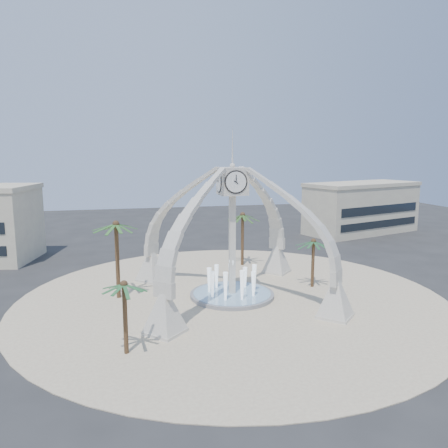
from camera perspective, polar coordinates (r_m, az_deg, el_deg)
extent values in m
plane|color=#282828|center=(42.25, 1.06, -9.51)|extent=(140.00, 140.00, 0.00)
cylinder|color=beige|center=(42.24, 1.06, -9.47)|extent=(40.00, 40.00, 0.06)
cube|color=beige|center=(40.93, 1.08, -3.00)|extent=(0.55, 0.55, 9.80)
cube|color=beige|center=(40.06, 1.10, 5.62)|extent=(2.50, 2.50, 2.50)
cone|color=beige|center=(39.98, 1.12, 10.27)|extent=(0.20, 0.20, 4.00)
cylinder|color=white|center=(38.82, 1.58, 5.50)|extent=(1.84, 0.04, 1.84)
pyramid|color=beige|center=(50.32, 6.91, -4.58)|extent=(3.80, 3.80, 3.20)
pyramid|color=beige|center=(47.45, -9.42, -5.49)|extent=(3.80, 3.80, 3.20)
pyramid|color=beige|center=(34.00, -7.75, -11.51)|extent=(3.80, 3.80, 3.20)
pyramid|color=beige|center=(37.90, 14.36, -9.50)|extent=(3.80, 3.80, 3.20)
cylinder|color=gray|center=(42.19, 1.06, -9.25)|extent=(8.00, 8.00, 0.40)
cylinder|color=#85ACC7|center=(42.12, 1.06, -8.97)|extent=(7.40, 7.40, 0.04)
cone|color=white|center=(41.64, 1.07, -6.88)|extent=(0.60, 0.60, 3.20)
cube|color=beige|center=(78.35, 17.51, 1.84)|extent=(21.49, 13.79, 8.00)
cube|color=beige|center=(77.94, 17.66, 4.98)|extent=(21.87, 14.17, 0.60)
cylinder|color=brown|center=(45.41, 11.53, -5.11)|extent=(0.32, 0.32, 4.92)
cylinder|color=brown|center=(42.12, -13.75, -4.71)|extent=(0.38, 0.38, 7.24)
cylinder|color=brown|center=(52.95, 2.42, -2.07)|extent=(0.37, 0.37, 6.35)
cylinder|color=brown|center=(30.93, -12.77, -11.97)|extent=(0.31, 0.31, 5.06)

